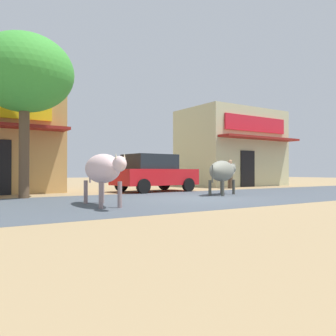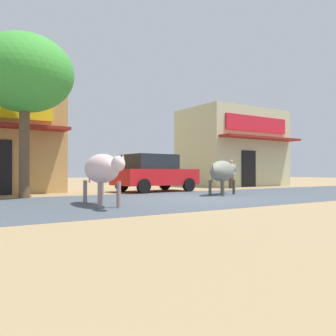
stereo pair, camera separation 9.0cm
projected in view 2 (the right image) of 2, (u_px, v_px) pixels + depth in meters
The scene contains 8 objects.
ground at pixel (195, 198), 11.80m from camera, with size 80.00×80.00×0.00m, color #9E835A.
asphalt_road at pixel (195, 198), 11.80m from camera, with size 72.00×6.41×0.00m, color #464E57.
storefront_right_club at pixel (232, 148), 22.42m from camera, with size 6.15×5.04×4.74m.
roadside_tree at pixel (25, 74), 11.78m from camera, with size 3.25×3.25×5.50m.
parked_hatchback_car at pixel (154, 173), 15.53m from camera, with size 3.77×2.17×1.64m.
cow_near_brown at pixel (102, 169), 9.14m from camera, with size 0.92×2.88×1.36m.
cow_far_dark at pixel (223, 171), 13.35m from camera, with size 2.43×1.62×1.31m.
pedestrian_by_shop at pixel (231, 172), 18.38m from camera, with size 0.46×0.61×1.51m.
Camera 2 is at (-7.19, -9.41, 0.90)m, focal length 37.49 mm.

